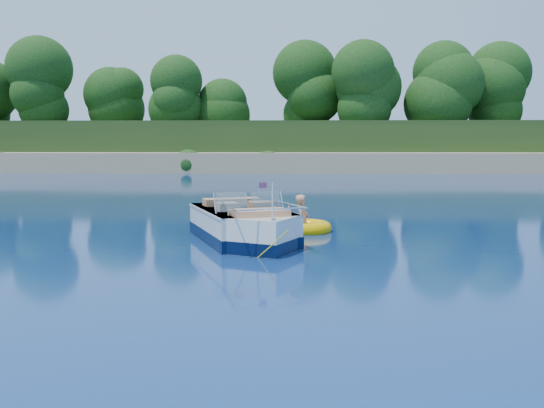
{
  "coord_description": "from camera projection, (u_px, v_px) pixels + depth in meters",
  "views": [
    {
      "loc": [
        1.95,
        -10.55,
        2.31
      ],
      "look_at": [
        1.46,
        3.69,
        0.85
      ],
      "focal_mm": 40.0,
      "sensor_mm": 36.0,
      "label": 1
    }
  ],
  "objects": [
    {
      "name": "treeline",
      "position": [
        270.0,
        103.0,
        51.0
      ],
      "size": [
        150.0,
        7.12,
        8.19
      ],
      "color": "black",
      "rests_on": "ground"
    },
    {
      "name": "tow_tube",
      "position": [
        305.0,
        228.0,
        15.69
      ],
      "size": [
        1.65,
        1.65,
        0.36
      ],
      "rotation": [
        0.0,
        0.0,
        0.23
      ],
      "color": "#F2AF01",
      "rests_on": "ground"
    },
    {
      "name": "boy",
      "position": [
        303.0,
        231.0,
        15.69
      ],
      "size": [
        0.5,
        0.81,
        1.47
      ],
      "primitive_type": "imported",
      "rotation": [
        0.0,
        -0.17,
        1.35
      ],
      "color": "tan",
      "rests_on": "ground"
    },
    {
      "name": "ground",
      "position": [
        183.0,
        272.0,
        10.79
      ],
      "size": [
        160.0,
        160.0,
        0.0
      ],
      "primitive_type": "plane",
      "color": "#0B1D4E",
      "rests_on": "ground"
    },
    {
      "name": "motorboat",
      "position": [
        246.0,
        228.0,
        13.98
      ],
      "size": [
        2.93,
        4.87,
        1.7
      ],
      "rotation": [
        0.0,
        0.0,
        0.36
      ],
      "color": "white",
      "rests_on": "ground"
    },
    {
      "name": "shoreline",
      "position": [
        277.0,
        153.0,
        74.09
      ],
      "size": [
        170.0,
        59.0,
        6.0
      ],
      "color": "tan",
      "rests_on": "ground"
    }
  ]
}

